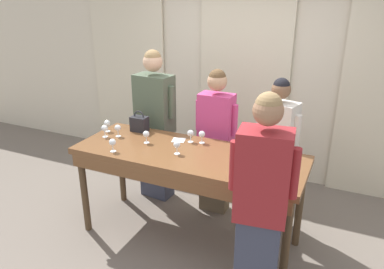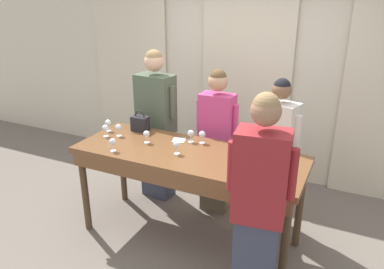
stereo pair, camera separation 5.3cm
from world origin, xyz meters
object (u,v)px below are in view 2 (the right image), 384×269
Objects in this scene: wine_glass_center_mid at (105,128)px; wine_glass_by_handbag at (202,135)px; wine_glass_center_right at (191,134)px; host_pouring at (258,209)px; wine_bottle at (265,169)px; guest_olive_jacket at (156,125)px; tasting_bar at (187,162)px; wine_glass_by_bottle at (289,151)px; wine_glass_center_left at (147,134)px; wine_glass_back_right at (177,145)px; wine_glass_near_host at (248,153)px; wine_glass_front_mid at (272,167)px; handbag at (140,123)px; wine_glass_front_right at (108,123)px; guest_cream_sweater at (276,154)px; guest_pink_top at (216,140)px; wine_glass_front_left at (118,128)px; wine_glass_back_left at (113,142)px; wine_glass_back_mid at (284,160)px.

wine_glass_center_mid is 1.00× the size of wine_glass_by_handbag.
host_pouring is (0.96, -0.87, -0.12)m from wine_glass_center_right.
wine_bottle is 2.37× the size of wine_glass_by_handbag.
wine_glass_by_handbag is 0.84m from guest_olive_jacket.
wine_glass_by_bottle is (0.90, 0.26, 0.19)m from tasting_bar.
wine_glass_center_left is 1.00× the size of wine_glass_back_right.
wine_glass_front_mid is at bearing -36.35° from wine_glass_near_host.
handbag is 1.79× the size of wine_glass_center_mid.
host_pouring reaches higher than wine_glass_front_right.
wine_glass_center_right is at bearing -154.40° from guest_cream_sweater.
guest_cream_sweater reaches higher than wine_glass_front_right.
tasting_bar is at bearing 170.57° from wine_glass_front_mid.
guest_pink_top is (0.13, 0.38, -0.19)m from wine_glass_center_right.
wine_glass_front_right is at bearing -164.52° from guest_cream_sweater.
wine_glass_center_right is 0.07× the size of guest_olive_jacket.
wine_glass_center_left is 1.00× the size of wine_glass_near_host.
wine_glass_front_mid is at bearing -4.74° from wine_glass_back_right.
wine_glass_front_left is at bearing -147.96° from guest_pink_top.
handbag is at bearing 156.63° from tasting_bar.
wine_glass_center_left and wine_glass_near_host have the same top height.
wine_glass_center_mid is (0.07, -0.14, -0.00)m from wine_glass_front_right.
wine_glass_center_mid is at bearing -63.49° from wine_glass_front_right.
handbag is 1.79× the size of wine_glass_back_left.
guest_olive_jacket reaches higher than wine_glass_front_right.
tasting_bar is at bearing -41.54° from guest_olive_jacket.
wine_glass_center_right is (0.88, 0.25, 0.00)m from wine_glass_center_mid.
wine_glass_back_left and wine_glass_back_right have the same top height.
wine_glass_front_right and wine_glass_by_handbag have the same top height.
wine_glass_front_mid is at bearing -44.06° from guest_pink_top.
guest_olive_jacket is 1.11× the size of guest_cream_sweater.
wine_glass_back_mid is (1.39, -0.02, -0.00)m from wine_glass_center_left.
guest_pink_top is (0.76, 0.00, -0.06)m from guest_olive_jacket.
wine_glass_front_left is 1.66m from guest_cream_sweater.
tasting_bar is 0.52m from wine_glass_center_left.
guest_olive_jacket is at bearing 93.53° from wine_glass_back_left.
wine_glass_by_handbag is (0.11, 0.34, 0.00)m from wine_glass_back_right.
guest_olive_jacket is (-0.06, 0.90, -0.13)m from wine_glass_back_left.
wine_glass_back_right is at bearing -107.39° from wine_glass_by_handbag.
wine_glass_near_host is (1.61, -0.10, 0.00)m from wine_glass_front_right.
wine_glass_center_right is 0.07× the size of host_pouring.
handbag is 1.33m from wine_glass_near_host.
wine_glass_front_mid is at bearing 4.78° from wine_glass_back_left.
wine_glass_back_mid is at bearing -20.35° from guest_olive_jacket.
wine_glass_front_right is at bearing 167.81° from wine_bottle.
guest_olive_jacket is (-0.24, 0.59, -0.13)m from wine_glass_center_left.
wine_glass_center_mid is at bearing 175.22° from wine_glass_front_mid.
wine_glass_center_right and wine_glass_back_right have the same top height.
wine_glass_by_handbag is (-0.88, 0.25, 0.00)m from wine_glass_back_mid.
wine_bottle is 0.17× the size of guest_olive_jacket.
handbag is at bearing -157.27° from guest_pink_top.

